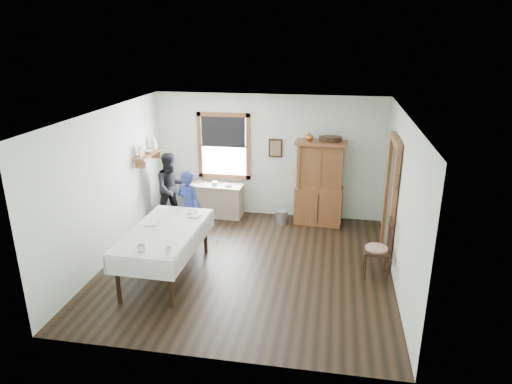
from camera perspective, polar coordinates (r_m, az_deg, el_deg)
room at (r=7.67m, az=-1.12°, el=-0.24°), size 5.01×5.01×2.70m
window at (r=10.11m, az=-4.06°, el=6.22°), size 1.18×0.07×1.48m
doorway at (r=8.48m, az=16.56°, el=-0.48°), size 0.09×1.14×2.22m
wall_shelf at (r=9.70m, az=-13.27°, el=4.81°), size 0.24×1.00×0.44m
framed_picture at (r=9.92m, az=2.44°, el=5.49°), size 0.30×0.04×0.40m
rug_beater at (r=7.79m, az=17.31°, el=2.03°), size 0.01×0.27×0.27m
work_counter at (r=10.27m, az=-5.21°, el=-0.99°), size 1.31×0.54×0.74m
china_hutch at (r=9.73m, az=7.93°, el=1.09°), size 1.10×0.58×1.81m
dining_table at (r=7.88m, az=-11.21°, el=-7.41°), size 1.16×2.14×0.85m
spindle_chair at (r=7.94m, az=14.91°, el=-6.74°), size 0.48×0.48×1.04m
pail at (r=9.92m, az=3.26°, el=-3.10°), size 0.32×0.32×0.28m
wicker_basket at (r=9.94m, az=7.57°, el=-3.49°), size 0.35×0.28×0.19m
woman_blue at (r=8.97m, az=-8.33°, el=-2.08°), size 0.57×0.47×1.35m
figure_dark at (r=9.96m, az=-10.49°, el=0.20°), size 0.88×0.85×1.42m
table_cup_a at (r=7.01m, az=-14.13°, el=-6.83°), size 0.16×0.16×0.11m
table_cup_b at (r=6.87m, az=-10.90°, el=-7.16°), size 0.12×0.12×0.10m
table_bowl at (r=8.25m, az=-7.99°, el=-2.53°), size 0.27×0.27×0.05m
counter_book at (r=10.33m, az=-7.71°, el=1.27°), size 0.25×0.26×0.02m
counter_bowl at (r=9.98m, az=-3.48°, el=0.87°), size 0.21×0.21×0.06m
shelf_bowl at (r=9.71m, az=-13.26°, el=4.97°), size 0.22×0.22×0.05m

